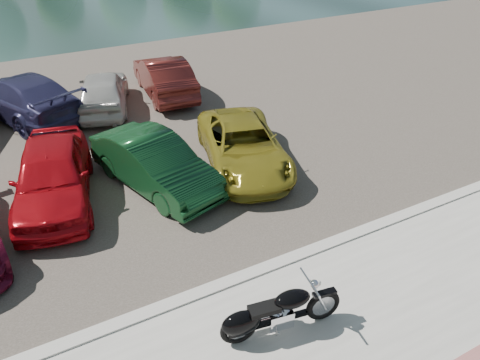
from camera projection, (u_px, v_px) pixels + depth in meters
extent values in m
plane|color=#595447|center=(327.00, 336.00, 8.57)|extent=(200.00, 200.00, 0.00)
cube|color=#A1A097|center=(270.00, 267.00, 10.03)|extent=(60.00, 0.30, 0.14)
cube|color=#403B34|center=(139.00, 117.00, 16.77)|extent=(60.00, 18.00, 0.04)
torus|color=black|center=(323.00, 305.00, 8.63)|extent=(0.69, 0.23, 0.68)
torus|color=black|center=(239.00, 329.00, 8.17)|extent=(0.69, 0.23, 0.68)
cylinder|color=#B2B2B7|center=(323.00, 305.00, 8.63)|extent=(0.46, 0.13, 0.46)
cylinder|color=#B2B2B7|center=(239.00, 329.00, 8.17)|extent=(0.46, 0.13, 0.46)
cylinder|color=silver|center=(320.00, 299.00, 8.34)|extent=(0.33, 0.10, 0.63)
cylinder|color=silver|center=(315.00, 291.00, 8.50)|extent=(0.33, 0.10, 0.63)
cylinder|color=silver|center=(310.00, 282.00, 8.17)|extent=(0.16, 0.75, 0.04)
sphere|color=silver|center=(315.00, 284.00, 8.24)|extent=(0.18, 0.18, 0.16)
sphere|color=silver|center=(318.00, 283.00, 8.26)|extent=(0.13, 0.13, 0.11)
cube|color=black|center=(325.00, 293.00, 8.46)|extent=(0.47, 0.21, 0.06)
cube|color=black|center=(282.00, 319.00, 8.43)|extent=(1.20, 0.29, 0.08)
cube|color=silver|center=(279.00, 317.00, 8.38)|extent=(0.50, 0.39, 0.34)
cylinder|color=silver|center=(285.00, 308.00, 8.30)|extent=(0.27, 0.22, 0.27)
cylinder|color=silver|center=(275.00, 310.00, 8.24)|extent=(0.27, 0.22, 0.27)
ellipsoid|color=black|center=(292.00, 299.00, 8.24)|extent=(0.73, 0.46, 0.32)
cube|color=black|center=(264.00, 309.00, 8.13)|extent=(0.59, 0.36, 0.10)
ellipsoid|color=black|center=(241.00, 323.00, 8.12)|extent=(0.77, 0.45, 0.50)
cube|color=black|center=(239.00, 327.00, 8.14)|extent=(0.42, 0.24, 0.30)
cylinder|color=silver|center=(260.00, 320.00, 8.49)|extent=(1.10, 0.26, 0.09)
cylinder|color=silver|center=(260.00, 317.00, 8.45)|extent=(1.10, 0.26, 0.09)
cylinder|color=#B2B2B7|center=(278.00, 334.00, 8.32)|extent=(0.05, 0.14, 0.22)
imported|color=#B20B14|center=(52.00, 175.00, 11.84)|extent=(2.78, 4.82, 1.54)
imported|color=#103A1C|center=(155.00, 163.00, 12.46)|extent=(2.63, 4.53, 1.41)
imported|color=olive|center=(243.00, 146.00, 13.45)|extent=(3.32, 5.04, 1.29)
imported|color=#2A2950|center=(24.00, 97.00, 16.28)|extent=(3.91, 5.73, 1.54)
imported|color=beige|center=(103.00, 91.00, 16.94)|extent=(2.85, 4.47, 1.42)
imported|color=#541916|center=(164.00, 76.00, 18.13)|extent=(1.99, 4.61, 1.47)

